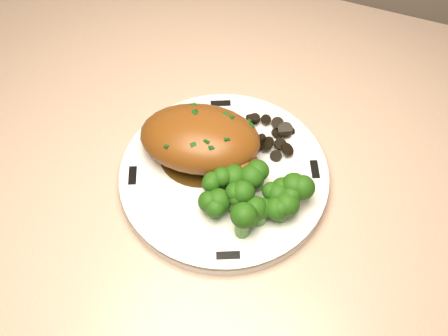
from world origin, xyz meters
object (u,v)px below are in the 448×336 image
(plate, at_px, (224,177))
(broccoli_florets, at_px, (251,197))
(counter, at_px, (197,275))
(chicken_breast, at_px, (204,141))

(plate, relative_size, broccoli_florets, 2.20)
(counter, height_order, plate, counter)
(plate, xyz_separation_m, chicken_breast, (-0.03, 0.02, 0.04))
(chicken_breast, relative_size, broccoli_florets, 1.44)
(plate, relative_size, chicken_breast, 1.53)
(counter, relative_size, plate, 9.15)
(chicken_breast, xyz_separation_m, broccoli_florets, (0.07, -0.05, -0.01))
(plate, distance_m, broccoli_florets, 0.06)
(plate, distance_m, chicken_breast, 0.05)
(chicken_breast, height_order, broccoli_florets, chicken_breast)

